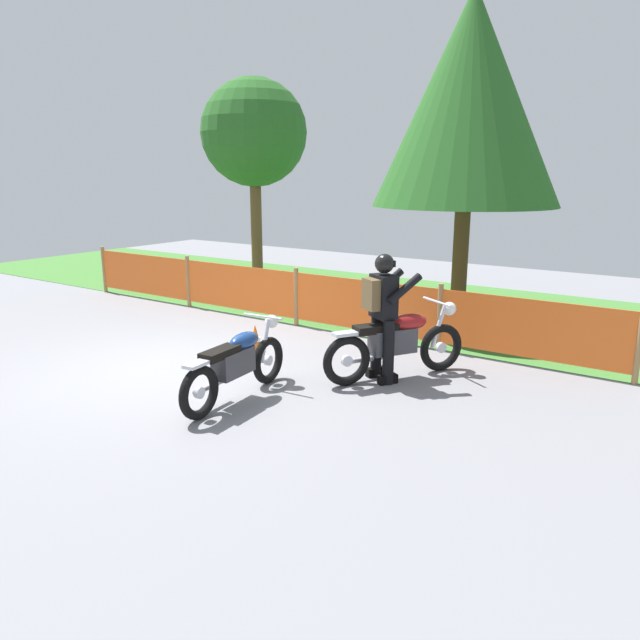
# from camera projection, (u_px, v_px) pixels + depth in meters

# --- Properties ---
(ground) EXTENTS (24.00, 24.00, 0.02)m
(ground) POSITION_uv_depth(u_px,v_px,m) (171.00, 369.00, 8.38)
(ground) COLOR gray
(grass_verge) EXTENTS (24.00, 5.55, 0.01)m
(grass_verge) POSITION_uv_depth(u_px,v_px,m) (372.00, 299.00, 13.00)
(grass_verge) COLOR #427A33
(grass_verge) RESTS_ON ground
(barrier_fence) EXTENTS (11.08, 0.08, 1.05)m
(barrier_fence) POSITION_uv_depth(u_px,v_px,m) (296.00, 296.00, 10.65)
(barrier_fence) COLOR #997547
(barrier_fence) RESTS_ON ground
(tree_leftmost) EXTENTS (2.58, 2.58, 4.93)m
(tree_leftmost) POSITION_uv_depth(u_px,v_px,m) (254.00, 134.00, 14.43)
(tree_leftmost) COLOR brown
(tree_leftmost) RESTS_ON ground
(tree_near_left) EXTENTS (3.23, 3.23, 5.71)m
(tree_near_left) POSITION_uv_depth(u_px,v_px,m) (469.00, 100.00, 10.10)
(tree_near_left) COLOR brown
(tree_near_left) RESTS_ON ground
(motorcycle_lead) EXTENTS (1.21, 1.88, 1.01)m
(motorcycle_lead) POSITION_uv_depth(u_px,v_px,m) (397.00, 343.00, 7.91)
(motorcycle_lead) COLOR black
(motorcycle_lead) RESTS_ON ground
(motorcycle_trailing) EXTENTS (0.58, 1.97, 0.93)m
(motorcycle_trailing) POSITION_uv_depth(u_px,v_px,m) (237.00, 364.00, 7.16)
(motorcycle_trailing) COLOR black
(motorcycle_trailing) RESTS_ON ground
(rider_lead) EXTENTS (0.71, 0.79, 1.69)m
(rider_lead) POSITION_uv_depth(u_px,v_px,m) (383.00, 310.00, 7.71)
(rider_lead) COLOR black
(rider_lead) RESTS_ON ground
(traffic_cone) EXTENTS (0.32, 0.32, 0.53)m
(traffic_cone) POSITION_uv_depth(u_px,v_px,m) (255.00, 342.00, 8.76)
(traffic_cone) COLOR black
(traffic_cone) RESTS_ON ground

